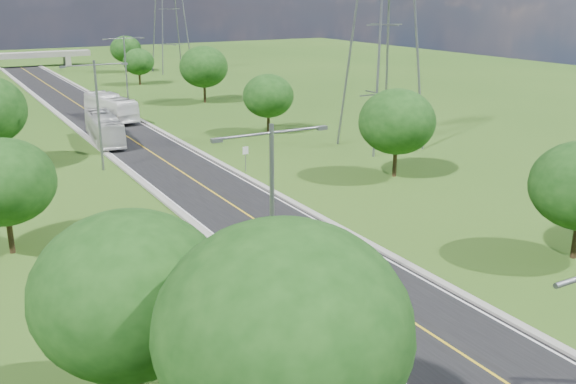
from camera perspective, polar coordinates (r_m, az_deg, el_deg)
name	(u,v)px	position (r m, az deg, el deg)	size (l,w,h in m)	color
ground	(122,134)	(77.23, -14.51, 5.03)	(260.00, 260.00, 0.00)	#284B15
road	(109,125)	(82.93, -15.64, 5.78)	(8.00, 150.00, 0.06)	black
curb_left	(74,127)	(82.02, -18.52, 5.46)	(0.50, 150.00, 0.22)	gray
curb_right	(142,121)	(84.01, -12.83, 6.19)	(0.50, 150.00, 0.22)	gray
speed_limit_sign	(245,155)	(58.42, -3.80, 3.33)	(0.55, 0.09, 2.40)	slate
overpass	(19,56)	(154.89, -22.77, 11.06)	(30.00, 3.00, 3.20)	gray
streetlight_near_left	(272,209)	(30.07, -1.42, -1.54)	(5.90, 0.25, 10.00)	slate
streetlight_mid_left	(98,106)	(60.41, -16.55, 7.33)	(5.90, 0.25, 10.00)	slate
streetlight_far_right	(126,65)	(95.07, -14.24, 10.90)	(5.90, 0.25, 10.00)	slate
power_tower_near	(385,10)	(67.36, 8.64, 15.70)	(9.00, 6.40, 28.00)	slate
power_tower_far	(169,2)	(135.92, -10.55, 16.30)	(9.00, 6.40, 28.00)	slate
tree_la	(130,293)	(24.13, -13.88, -8.73)	(7.14, 7.14, 8.30)	black
tree_lb	(3,182)	(42.68, -23.99, 0.82)	(6.30, 6.30, 7.33)	black
tree_lf	(283,330)	(19.85, -0.43, -12.15)	(7.98, 7.98, 9.28)	black
tree_rb	(397,122)	(56.80, 9.65, 6.19)	(6.72, 6.72, 7.82)	black
tree_rc	(268,96)	(74.50, -1.77, 8.53)	(5.88, 5.88, 6.84)	black
tree_rd	(204,67)	(96.81, -7.50, 10.97)	(7.14, 7.14, 8.30)	black
tree_re	(139,62)	(118.65, -13.14, 11.21)	(5.46, 5.46, 6.35)	black
tree_rf	(126,49)	(138.69, -14.22, 12.21)	(6.30, 6.30, 7.33)	black
bus_outbound	(111,107)	(85.69, -15.50, 7.28)	(2.74, 11.70, 3.26)	white
bus_inbound	(104,128)	(72.64, -16.02, 5.46)	(2.61, 11.13, 3.10)	silver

